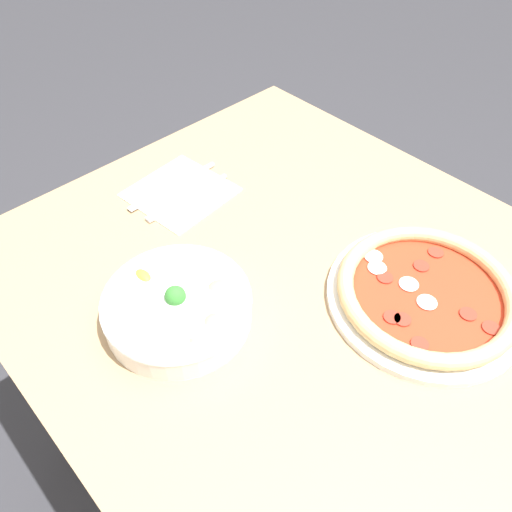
% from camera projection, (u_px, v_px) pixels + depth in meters
% --- Properties ---
extents(ground_plane, '(8.00, 8.00, 0.00)m').
position_uv_depth(ground_plane, '(309.00, 488.00, 1.34)').
color(ground_plane, '#333338').
extents(dining_table, '(1.20, 0.86, 0.77)m').
position_uv_depth(dining_table, '(339.00, 355.00, 0.86)').
color(dining_table, tan).
rests_on(dining_table, ground_plane).
extents(pizza, '(0.31, 0.31, 0.04)m').
position_uv_depth(pizza, '(426.00, 293.00, 0.79)').
color(pizza, white).
rests_on(pizza, dining_table).
extents(bowl, '(0.23, 0.23, 0.07)m').
position_uv_depth(bowl, '(178.00, 306.00, 0.76)').
color(bowl, white).
rests_on(bowl, dining_table).
extents(napkin, '(0.19, 0.19, 0.00)m').
position_uv_depth(napkin, '(180.00, 192.00, 0.98)').
color(napkin, white).
rests_on(napkin, dining_table).
extents(fork, '(0.02, 0.19, 0.00)m').
position_uv_depth(fork, '(189.00, 196.00, 0.97)').
color(fork, silver).
rests_on(fork, napkin).
extents(knife, '(0.02, 0.21, 0.01)m').
position_uv_depth(knife, '(177.00, 184.00, 1.00)').
color(knife, silver).
rests_on(knife, napkin).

